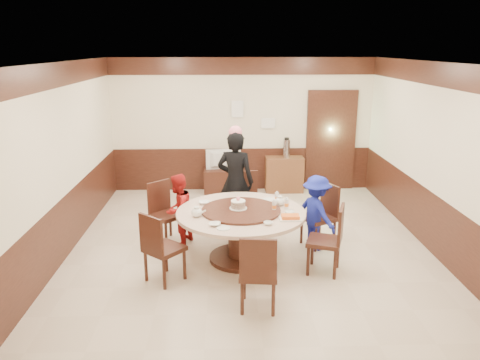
{
  "coord_description": "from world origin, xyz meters",
  "views": [
    {
      "loc": [
        -0.39,
        -6.84,
        3.02
      ],
      "look_at": [
        -0.16,
        -0.16,
        1.1
      ],
      "focal_mm": 35.0,
      "sensor_mm": 36.0,
      "label": 1
    }
  ],
  "objects_px": {
    "thermos": "(286,148)",
    "television": "(224,160)",
    "person_standing": "(236,182)",
    "person_blue": "(316,213)",
    "person_red": "(178,210)",
    "shrimp_platter": "(290,217)",
    "birthday_cake": "(238,204)",
    "banquet_table": "(241,225)",
    "side_cabinet": "(284,174)",
    "tv_stand": "(224,181)"
  },
  "relations": [
    {
      "from": "person_blue",
      "to": "side_cabinet",
      "type": "xyz_separation_m",
      "value": [
        -0.11,
        2.99,
        -0.21
      ]
    },
    {
      "from": "person_standing",
      "to": "tv_stand",
      "type": "xyz_separation_m",
      "value": [
        -0.19,
        2.13,
        -0.6
      ]
    },
    {
      "from": "person_blue",
      "to": "thermos",
      "type": "relative_size",
      "value": 3.07
    },
    {
      "from": "birthday_cake",
      "to": "person_standing",
      "type": "bearing_deg",
      "value": 90.45
    },
    {
      "from": "person_standing",
      "to": "tv_stand",
      "type": "distance_m",
      "value": 2.22
    },
    {
      "from": "person_blue",
      "to": "tv_stand",
      "type": "distance_m",
      "value": 3.29
    },
    {
      "from": "banquet_table",
      "to": "side_cabinet",
      "type": "distance_m",
      "value": 3.5
    },
    {
      "from": "person_blue",
      "to": "tv_stand",
      "type": "relative_size",
      "value": 1.37
    },
    {
      "from": "shrimp_platter",
      "to": "television",
      "type": "relative_size",
      "value": 0.4
    },
    {
      "from": "person_standing",
      "to": "person_blue",
      "type": "xyz_separation_m",
      "value": [
        1.2,
        -0.83,
        -0.27
      ]
    },
    {
      "from": "side_cabinet",
      "to": "thermos",
      "type": "bearing_deg",
      "value": 0.0
    },
    {
      "from": "person_blue",
      "to": "television",
      "type": "bearing_deg",
      "value": -5.41
    },
    {
      "from": "shrimp_platter",
      "to": "side_cabinet",
      "type": "height_order",
      "value": "shrimp_platter"
    },
    {
      "from": "tv_stand",
      "to": "television",
      "type": "xyz_separation_m",
      "value": [
        0.0,
        0.0,
        0.46
      ]
    },
    {
      "from": "banquet_table",
      "to": "person_blue",
      "type": "xyz_separation_m",
      "value": [
        1.16,
        0.34,
        0.05
      ]
    },
    {
      "from": "banquet_table",
      "to": "thermos",
      "type": "bearing_deg",
      "value": 72.0
    },
    {
      "from": "person_blue",
      "to": "thermos",
      "type": "xyz_separation_m",
      "value": [
        -0.07,
        2.99,
        0.36
      ]
    },
    {
      "from": "person_red",
      "to": "thermos",
      "type": "bearing_deg",
      "value": 169.65
    },
    {
      "from": "person_blue",
      "to": "side_cabinet",
      "type": "relative_size",
      "value": 1.46
    },
    {
      "from": "side_cabinet",
      "to": "television",
      "type": "bearing_deg",
      "value": -178.67
    },
    {
      "from": "birthday_cake",
      "to": "tv_stand",
      "type": "relative_size",
      "value": 0.3
    },
    {
      "from": "person_blue",
      "to": "thermos",
      "type": "bearing_deg",
      "value": -29.22
    },
    {
      "from": "person_red",
      "to": "shrimp_platter",
      "type": "relative_size",
      "value": 3.78
    },
    {
      "from": "tv_stand",
      "to": "thermos",
      "type": "bearing_deg",
      "value": 1.3
    },
    {
      "from": "banquet_table",
      "to": "television",
      "type": "relative_size",
      "value": 2.48
    },
    {
      "from": "person_standing",
      "to": "thermos",
      "type": "distance_m",
      "value": 2.44
    },
    {
      "from": "person_standing",
      "to": "side_cabinet",
      "type": "bearing_deg",
      "value": -100.2
    },
    {
      "from": "person_blue",
      "to": "side_cabinet",
      "type": "height_order",
      "value": "person_blue"
    },
    {
      "from": "side_cabinet",
      "to": "thermos",
      "type": "relative_size",
      "value": 2.11
    },
    {
      "from": "person_red",
      "to": "person_standing",
      "type": "bearing_deg",
      "value": 148.32
    },
    {
      "from": "person_red",
      "to": "shrimp_platter",
      "type": "bearing_deg",
      "value": 85.79
    },
    {
      "from": "banquet_table",
      "to": "tv_stand",
      "type": "xyz_separation_m",
      "value": [
        -0.24,
        3.31,
        -0.28
      ]
    },
    {
      "from": "thermos",
      "to": "television",
      "type": "bearing_deg",
      "value": -178.7
    },
    {
      "from": "banquet_table",
      "to": "person_blue",
      "type": "relative_size",
      "value": 1.59
    },
    {
      "from": "person_blue",
      "to": "shrimp_platter",
      "type": "distance_m",
      "value": 0.87
    },
    {
      "from": "banquet_table",
      "to": "tv_stand",
      "type": "height_order",
      "value": "banquet_table"
    },
    {
      "from": "person_red",
      "to": "thermos",
      "type": "relative_size",
      "value": 2.99
    },
    {
      "from": "person_standing",
      "to": "television",
      "type": "distance_m",
      "value": 2.15
    },
    {
      "from": "person_blue",
      "to": "shrimp_platter",
      "type": "height_order",
      "value": "person_blue"
    },
    {
      "from": "person_blue",
      "to": "birthday_cake",
      "type": "height_order",
      "value": "person_blue"
    },
    {
      "from": "person_blue",
      "to": "side_cabinet",
      "type": "bearing_deg",
      "value": -28.57
    },
    {
      "from": "birthday_cake",
      "to": "banquet_table",
      "type": "bearing_deg",
      "value": -42.32
    },
    {
      "from": "person_red",
      "to": "birthday_cake",
      "type": "xyz_separation_m",
      "value": [
        0.92,
        -0.57,
        0.27
      ]
    },
    {
      "from": "person_red",
      "to": "shrimp_platter",
      "type": "xyz_separation_m",
      "value": [
        1.62,
        -0.96,
        0.21
      ]
    },
    {
      "from": "thermos",
      "to": "person_red",
      "type": "bearing_deg",
      "value": -126.81
    },
    {
      "from": "side_cabinet",
      "to": "person_standing",
      "type": "bearing_deg",
      "value": -116.91
    },
    {
      "from": "banquet_table",
      "to": "birthday_cake",
      "type": "bearing_deg",
      "value": 137.68
    },
    {
      "from": "banquet_table",
      "to": "shrimp_platter",
      "type": "relative_size",
      "value": 6.16
    },
    {
      "from": "shrimp_platter",
      "to": "side_cabinet",
      "type": "xyz_separation_m",
      "value": [
        0.39,
        3.69,
        -0.4
      ]
    },
    {
      "from": "banquet_table",
      "to": "person_red",
      "type": "relative_size",
      "value": 1.63
    }
  ]
}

